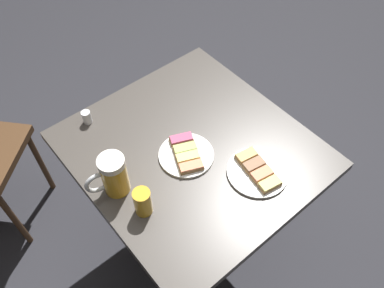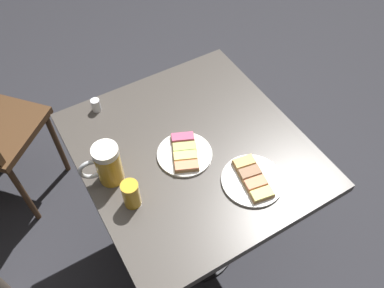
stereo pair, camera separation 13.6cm
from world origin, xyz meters
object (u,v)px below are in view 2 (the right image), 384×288
Objects in this scene: plate_near at (185,153)px; beer_mug at (107,164)px; plate_far at (252,180)px; beer_glass_small at (131,194)px; salt_shaker at (96,105)px.

beer_mug is (0.26, -0.04, 0.07)m from plate_near.
beer_glass_small reaches higher than plate_far.
beer_mug is at bearing -32.20° from plate_far.
plate_far is 2.03× the size of beer_glass_small.
beer_mug reaches higher than beer_glass_small.
plate_far is 4.00× the size of salt_shaker.
plate_near is at bearing 116.78° from salt_shaker.
plate_far is at bearing 123.81° from plate_near.
salt_shaker is (-0.08, -0.31, -0.05)m from beer_mug.
plate_near is 0.40m from salt_shaker.
beer_mug is 0.33m from salt_shaker.
salt_shaker is (-0.05, -0.43, -0.02)m from beer_glass_small.
beer_mug reaches higher than plate_near.
plate_far is 0.64m from salt_shaker.
salt_shaker is at bearing -104.14° from beer_mug.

